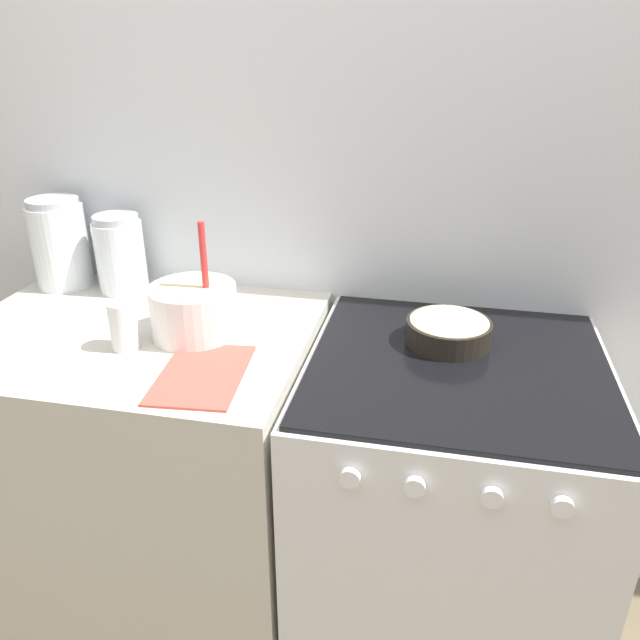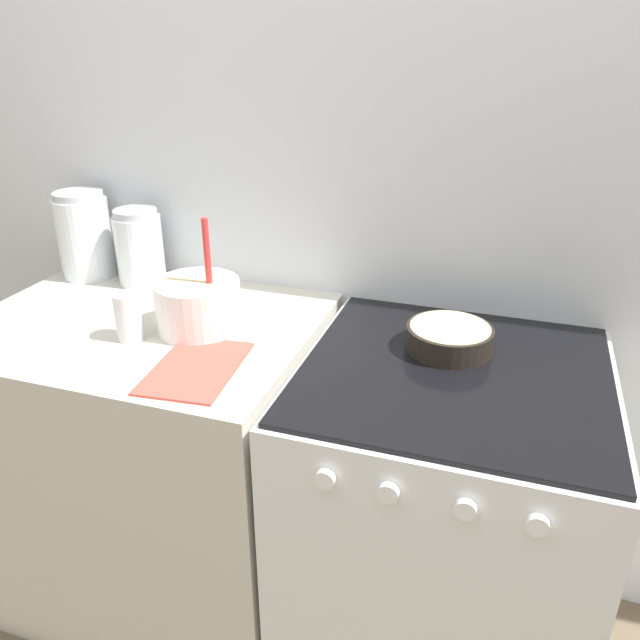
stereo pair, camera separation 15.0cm
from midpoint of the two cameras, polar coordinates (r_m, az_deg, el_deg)
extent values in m
cube|color=silver|center=(1.71, -1.24, 12.30)|extent=(4.78, 0.05, 2.40)
cube|color=beige|center=(1.88, -17.35, -13.23)|extent=(0.89, 0.69, 0.89)
cube|color=silver|center=(1.70, 8.55, -17.40)|extent=(0.69, 0.69, 0.88)
cube|color=black|center=(1.44, 9.68, -4.14)|extent=(0.67, 0.66, 0.01)
cylinder|color=white|center=(1.21, -0.91, -14.33)|extent=(0.04, 0.02, 0.04)
cylinder|color=white|center=(1.19, 4.99, -15.05)|extent=(0.04, 0.02, 0.04)
cylinder|color=white|center=(1.19, 11.88, -15.69)|extent=(0.04, 0.02, 0.04)
cylinder|color=white|center=(1.20, 17.89, -16.08)|extent=(0.04, 0.02, 0.04)
cylinder|color=white|center=(1.56, -14.19, 0.73)|extent=(0.21, 0.21, 0.13)
cylinder|color=beige|center=(1.55, -14.30, 1.77)|extent=(0.19, 0.19, 0.07)
cylinder|color=red|center=(1.51, -13.28, 3.78)|extent=(0.02, 0.02, 0.27)
cylinder|color=black|center=(1.51, 8.88, -1.16)|extent=(0.20, 0.20, 0.06)
cylinder|color=beige|center=(1.50, 8.90, -0.95)|extent=(0.19, 0.19, 0.05)
cylinder|color=silver|center=(1.98, -24.71, 6.11)|extent=(0.16, 0.16, 0.24)
cylinder|color=silver|center=(2.00, -24.47, 4.82)|extent=(0.14, 0.14, 0.14)
cylinder|color=#B2B2B7|center=(1.95, -25.39, 9.68)|extent=(0.14, 0.14, 0.02)
cylinder|color=silver|center=(1.89, -19.98, 5.41)|extent=(0.14, 0.14, 0.20)
cylinder|color=red|center=(1.90, -19.80, 4.27)|extent=(0.12, 0.12, 0.12)
cylinder|color=#B2B2B7|center=(1.85, -20.48, 8.63)|extent=(0.12, 0.12, 0.02)
cylinder|color=silver|center=(1.55, -20.20, -0.55)|extent=(0.07, 0.07, 0.12)
cube|color=#CC4C3F|center=(1.40, -13.79, -4.92)|extent=(0.21, 0.29, 0.01)
camera|label=1|loc=(0.08, -92.86, -1.34)|focal=35.00mm
camera|label=2|loc=(0.08, 87.14, 1.34)|focal=35.00mm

